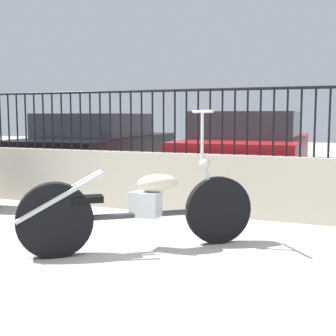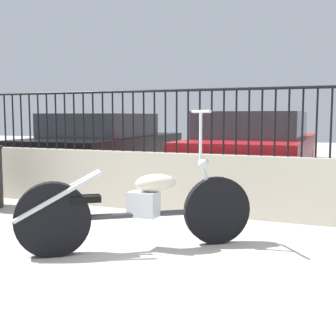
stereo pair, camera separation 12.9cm
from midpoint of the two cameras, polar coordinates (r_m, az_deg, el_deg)
ground_plane at (r=4.07m, az=-6.92°, el=-12.06°), size 40.00×40.00×0.00m
low_wall at (r=6.10m, az=3.74°, el=-1.99°), size 10.28×0.18×0.79m
fence_railing at (r=6.04m, az=3.81°, el=6.84°), size 10.28×0.04×0.84m
motorcycle_dark_grey at (r=4.48m, az=-5.89°, el=-5.09°), size 1.89×1.53×1.35m
car_black at (r=9.82m, az=-8.76°, el=2.76°), size 2.16×4.71×1.32m
car_red at (r=8.47m, az=9.48°, el=2.28°), size 2.08×4.48×1.35m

